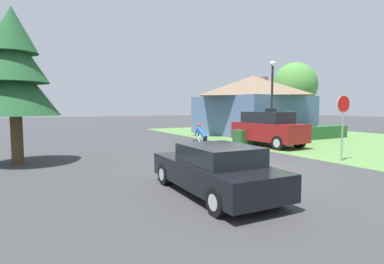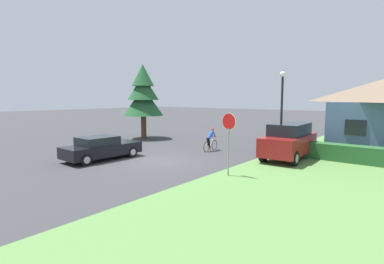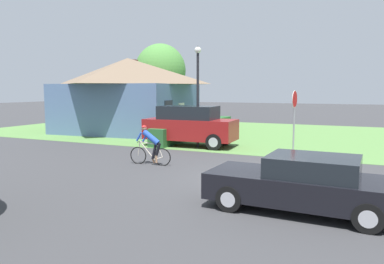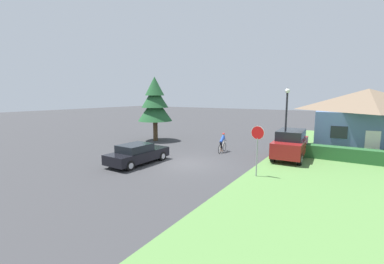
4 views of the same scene
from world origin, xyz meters
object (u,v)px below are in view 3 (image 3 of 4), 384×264
object	(u,v)px
stop_sign	(294,109)
street_lamp	(198,84)
cottage_house	(128,94)
sedan_left_lane	(303,184)
cyclist	(150,146)
parked_suv_right	(190,126)
deciduous_tree_right	(160,71)

from	to	relation	value
stop_sign	street_lamp	world-z (taller)	street_lamp
cottage_house	sedan_left_lane	distance (m)	18.82
sedan_left_lane	cyclist	xyz separation A→B (m)	(3.24, 6.11, 0.08)
stop_sign	street_lamp	bearing A→B (deg)	-90.07
parked_suv_right	street_lamp	size ratio (longest dim) A/B	0.93
cyclist	sedan_left_lane	bearing A→B (deg)	147.66
parked_suv_right	street_lamp	xyz separation A→B (m)	(-0.27, -0.55, 2.10)
cyclist	parked_suv_right	distance (m)	5.04
cyclist	deciduous_tree_right	size ratio (longest dim) A/B	0.26
sedan_left_lane	deciduous_tree_right	bearing A→B (deg)	-50.61
stop_sign	deciduous_tree_right	distance (m)	17.49
street_lamp	cyclist	bearing A→B (deg)	-178.61
parked_suv_right	deciduous_tree_right	bearing A→B (deg)	-56.67
cyclist	deciduous_tree_right	bearing A→B (deg)	-66.22
sedan_left_lane	parked_suv_right	xyz separation A→B (m)	(8.23, 6.77, 0.39)
parked_suv_right	deciduous_tree_right	world-z (taller)	deciduous_tree_right
cyclist	parked_suv_right	world-z (taller)	parked_suv_right
cottage_house	parked_suv_right	xyz separation A→B (m)	(-4.61, -6.85, -1.56)
sedan_left_lane	cottage_house	bearing A→B (deg)	-41.36
stop_sign	street_lamp	distance (m)	4.88
parked_suv_right	stop_sign	xyz separation A→B (m)	(-0.73, -5.28, 0.98)
street_lamp	deciduous_tree_right	distance (m)	13.80
sedan_left_lane	street_lamp	xyz separation A→B (m)	(7.96, 6.22, 2.49)
cottage_house	parked_suv_right	distance (m)	8.40
cyclist	stop_sign	bearing A→B (deg)	-141.72
cottage_house	street_lamp	distance (m)	8.88
cottage_house	stop_sign	distance (m)	13.27
deciduous_tree_right	cottage_house	bearing A→B (deg)	-171.79
cyclist	stop_sign	distance (m)	6.41
sedan_left_lane	stop_sign	xyz separation A→B (m)	(7.50, 1.49, 1.37)
street_lamp	cottage_house	bearing A→B (deg)	56.64
sedan_left_lane	parked_suv_right	world-z (taller)	parked_suv_right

